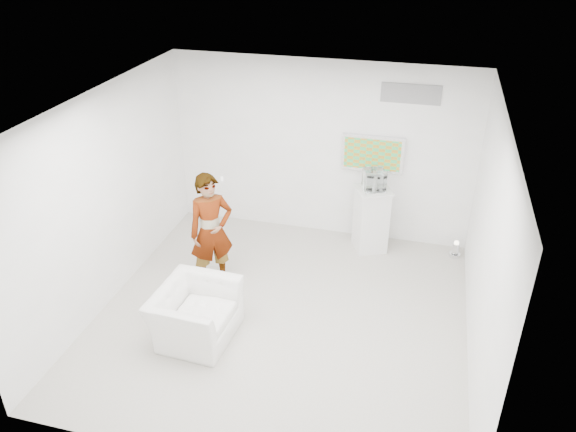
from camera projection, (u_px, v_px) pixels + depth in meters
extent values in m
cube|color=#B4AEA5|center=(282.00, 315.00, 7.84)|extent=(5.00, 5.00, 0.01)
cube|color=#2A2B2D|center=(280.00, 108.00, 6.41)|extent=(5.00, 5.00, 0.01)
cube|color=silver|center=(321.00, 150.00, 9.25)|extent=(5.00, 0.01, 3.00)
cube|color=silver|center=(207.00, 354.00, 5.00)|extent=(5.00, 0.01, 3.00)
cube|color=silver|center=(105.00, 199.00, 7.68)|extent=(0.01, 5.00, 3.00)
cube|color=silver|center=(487.00, 248.00, 6.57)|extent=(0.01, 5.00, 3.00)
cube|color=silver|center=(373.00, 153.00, 8.99)|extent=(1.00, 0.08, 0.60)
cube|color=gray|center=(411.00, 94.00, 8.43)|extent=(0.90, 0.02, 0.30)
imported|color=silver|center=(211.00, 231.00, 8.12)|extent=(0.78, 0.74, 1.78)
imported|color=silver|center=(195.00, 313.00, 7.32)|extent=(1.02, 1.15, 0.71)
cube|color=silver|center=(371.00, 219.00, 9.15)|extent=(0.70, 0.70, 1.09)
cylinder|color=silver|center=(456.00, 249.00, 9.11)|extent=(0.23, 0.23, 0.28)
cube|color=silver|center=(374.00, 180.00, 8.81)|extent=(0.42, 0.42, 0.32)
cube|color=silver|center=(374.00, 183.00, 8.84)|extent=(0.06, 0.16, 0.22)
cube|color=silver|center=(222.00, 180.00, 7.99)|extent=(0.09, 0.14, 0.04)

